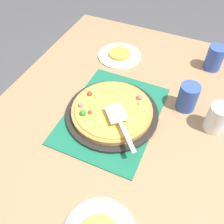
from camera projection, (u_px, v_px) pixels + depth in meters
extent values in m
plane|color=#4C4C51|center=(112.00, 190.00, 1.59)|extent=(8.00, 8.00, 0.00)
cube|color=#9E7A56|center=(112.00, 117.00, 1.03)|extent=(1.40, 1.00, 0.03)
cube|color=#9E7A56|center=(93.00, 70.00, 1.82)|extent=(0.07, 0.07, 0.72)
cube|color=#9E7A56|center=(215.00, 106.00, 1.58)|extent=(0.07, 0.07, 0.72)
cube|color=#196B4C|center=(112.00, 115.00, 1.02)|extent=(0.48, 0.36, 0.01)
cylinder|color=black|center=(112.00, 113.00, 1.01)|extent=(0.38, 0.38, 0.01)
cylinder|color=#B78442|center=(112.00, 110.00, 1.00)|extent=(0.33, 0.33, 0.02)
cylinder|color=#EAB747|center=(112.00, 108.00, 0.99)|extent=(0.30, 0.30, 0.01)
sphere|color=#B76675|center=(140.00, 97.00, 1.02)|extent=(0.03, 0.03, 0.03)
sphere|color=#338433|center=(118.00, 115.00, 0.95)|extent=(0.03, 0.03, 0.03)
sphere|color=#E5CC7F|center=(140.00, 103.00, 1.00)|extent=(0.02, 0.02, 0.02)
sphere|color=#B76675|center=(81.00, 105.00, 0.99)|extent=(0.02, 0.02, 0.02)
sphere|color=#B76675|center=(110.00, 112.00, 0.96)|extent=(0.02, 0.02, 0.02)
sphere|color=#E5CC7F|center=(97.00, 97.00, 1.02)|extent=(0.02, 0.02, 0.02)
sphere|color=red|center=(90.00, 94.00, 1.03)|extent=(0.02, 0.02, 0.02)
sphere|color=#338433|center=(83.00, 113.00, 0.96)|extent=(0.03, 0.03, 0.03)
sphere|color=red|center=(90.00, 112.00, 0.97)|extent=(0.02, 0.02, 0.02)
cylinder|color=white|center=(119.00, 56.00, 1.28)|extent=(0.22, 0.22, 0.01)
cylinder|color=gold|center=(119.00, 53.00, 1.27)|extent=(0.11, 0.11, 0.02)
cylinder|color=#3351AD|center=(188.00, 97.00, 1.01)|extent=(0.08, 0.08, 0.12)
cylinder|color=#3351AD|center=(215.00, 58.00, 1.18)|extent=(0.08, 0.08, 0.12)
cylinder|color=white|center=(217.00, 118.00, 0.93)|extent=(0.08, 0.08, 0.12)
cube|color=silver|center=(116.00, 113.00, 0.94)|extent=(0.11, 0.11, 0.00)
cube|color=#B2B2B7|center=(127.00, 137.00, 0.87)|extent=(0.11, 0.11, 0.01)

